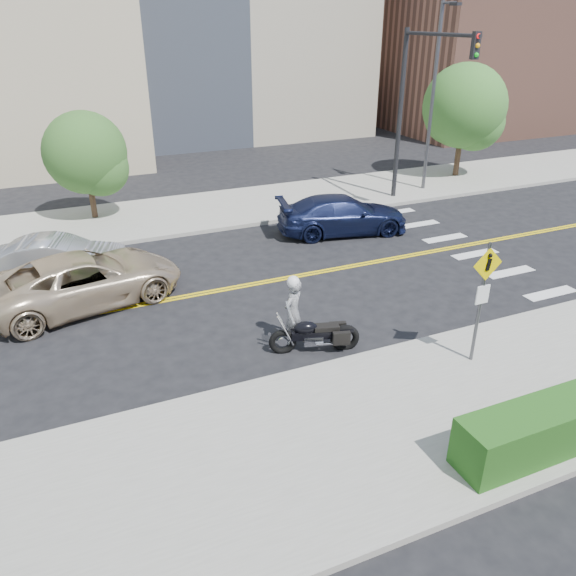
% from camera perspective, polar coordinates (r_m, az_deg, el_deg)
% --- Properties ---
extents(ground_plane, '(120.00, 120.00, 0.00)m').
position_cam_1_polar(ground_plane, '(17.34, -6.50, -0.15)').
color(ground_plane, black).
rests_on(ground_plane, ground).
extents(sidewalk_near, '(60.00, 5.00, 0.15)m').
position_cam_1_polar(sidewalk_near, '(11.46, 5.29, -15.14)').
color(sidewalk_near, '#9E9B91').
rests_on(sidewalk_near, ground_plane).
extents(sidewalk_far, '(60.00, 5.00, 0.15)m').
position_cam_1_polar(sidewalk_far, '(24.10, -11.95, 7.23)').
color(sidewalk_far, '#9E9B91').
rests_on(sidewalk_far, ground_plane).
extents(building_right, '(14.00, 12.00, 12.00)m').
position_cam_1_polar(building_right, '(46.34, 19.02, 22.74)').
color(building_right, '#8C5947').
rests_on(building_right, ground_plane).
extents(lamp_post, '(0.16, 0.16, 8.00)m').
position_cam_1_polar(lamp_post, '(27.21, 14.44, 17.95)').
color(lamp_post, '#4C4C51').
rests_on(lamp_post, sidewalk_far).
extents(traffic_light, '(0.28, 4.50, 7.00)m').
position_cam_1_polar(traffic_light, '(24.83, 12.74, 18.63)').
color(traffic_light, black).
rests_on(traffic_light, sidewalk_far).
extents(pedestrian_sign, '(0.78, 0.08, 3.00)m').
position_cam_1_polar(pedestrian_sign, '(13.41, 19.15, -0.38)').
color(pedestrian_sign, '#4C4C51').
rests_on(pedestrian_sign, sidewalk_near).
extents(motorcyclist, '(0.77, 0.71, 1.87)m').
position_cam_1_polar(motorcyclist, '(14.07, 0.52, -2.26)').
color(motorcyclist, '#ADADB1').
rests_on(motorcyclist, ground).
extents(motorcycle, '(2.29, 1.26, 1.33)m').
position_cam_1_polar(motorcycle, '(13.87, 2.77, -4.01)').
color(motorcycle, black).
rests_on(motorcycle, ground).
extents(suv, '(5.90, 3.67, 1.52)m').
position_cam_1_polar(suv, '(17.11, -19.88, 0.81)').
color(suv, beige).
rests_on(suv, ground).
extents(parked_car_silver, '(4.38, 2.41, 1.37)m').
position_cam_1_polar(parked_car_silver, '(19.10, -22.22, 2.78)').
color(parked_car_silver, '#ABADB3').
rests_on(parked_car_silver, ground).
extents(parked_car_blue, '(5.28, 2.95, 1.45)m').
position_cam_1_polar(parked_car_blue, '(21.73, 5.57, 7.43)').
color(parked_car_blue, '#161D42').
rests_on(parked_car_blue, ground).
extents(tree_far_a, '(3.20, 3.20, 4.37)m').
position_cam_1_polar(tree_far_a, '(23.81, -19.91, 12.78)').
color(tree_far_a, '#382619').
rests_on(tree_far_a, ground).
extents(tree_far_b, '(4.06, 4.06, 5.61)m').
position_cam_1_polar(tree_far_b, '(30.20, 17.48, 17.21)').
color(tree_far_b, '#382619').
rests_on(tree_far_b, ground).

